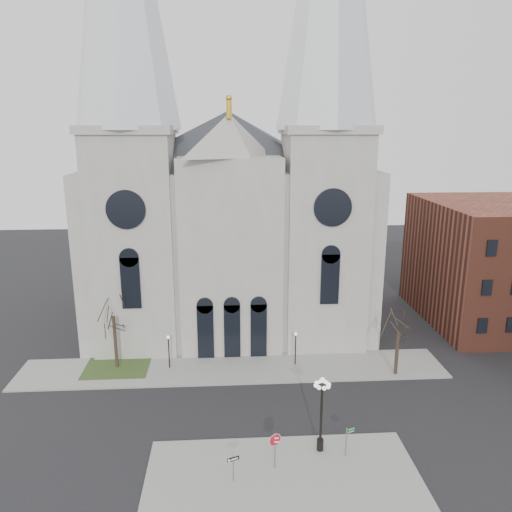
{
  "coord_description": "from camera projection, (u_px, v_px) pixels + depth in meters",
  "views": [
    {
      "loc": [
        -0.54,
        -32.02,
        22.32
      ],
      "look_at": [
        2.0,
        8.0,
        11.87
      ],
      "focal_mm": 35.0,
      "sensor_mm": 36.0,
      "label": 1
    }
  ],
  "objects": [
    {
      "name": "ground",
      "position": [
        236.0,
        440.0,
        36.59
      ],
      "size": [
        160.0,
        160.0,
        0.0
      ],
      "primitive_type": "plane",
      "color": "black",
      "rests_on": "ground"
    },
    {
      "name": "sidewalk_near",
      "position": [
        284.0,
        485.0,
        31.92
      ],
      "size": [
        18.0,
        10.0,
        0.14
      ],
      "primitive_type": "cube",
      "color": "gray",
      "rests_on": "ground"
    },
    {
      "name": "sidewalk_far",
      "position": [
        233.0,
        369.0,
        47.19
      ],
      "size": [
        40.0,
        6.0,
        0.14
      ],
      "primitive_type": "cube",
      "color": "gray",
      "rests_on": "ground"
    },
    {
      "name": "grass_patch",
      "position": [
        117.0,
        367.0,
        47.48
      ],
      "size": [
        6.0,
        5.0,
        0.18
      ],
      "primitive_type": "cube",
      "color": "#31481E",
      "rests_on": "ground"
    },
    {
      "name": "cathedral",
      "position": [
        229.0,
        163.0,
        54.0
      ],
      "size": [
        33.0,
        26.66,
        54.0
      ],
      "color": "#9F9B94",
      "rests_on": "ground"
    },
    {
      "name": "bg_building_brick",
      "position": [
        489.0,
        262.0,
        57.9
      ],
      "size": [
        14.0,
        18.0,
        14.0
      ],
      "primitive_type": "cube",
      "color": "brown",
      "rests_on": "ground"
    },
    {
      "name": "tree_left",
      "position": [
        113.0,
        313.0,
        46.09
      ],
      "size": [
        3.2,
        3.2,
        7.5
      ],
      "color": "black",
      "rests_on": "ground"
    },
    {
      "name": "tree_right",
      "position": [
        399.0,
        330.0,
        45.07
      ],
      "size": [
        3.2,
        3.2,
        6.0
      ],
      "color": "black",
      "rests_on": "ground"
    },
    {
      "name": "ped_lamp_left",
      "position": [
        169.0,
        346.0,
        46.74
      ],
      "size": [
        0.32,
        0.32,
        3.26
      ],
      "color": "black",
      "rests_on": "sidewalk_far"
    },
    {
      "name": "ped_lamp_right",
      "position": [
        296.0,
        343.0,
        47.47
      ],
      "size": [
        0.32,
        0.32,
        3.26
      ],
      "color": "black",
      "rests_on": "sidewalk_far"
    },
    {
      "name": "stop_sign",
      "position": [
        275.0,
        443.0,
        33.0
      ],
      "size": [
        0.94,
        0.1,
        2.59
      ],
      "rotation": [
        0.0,
        0.0,
        0.03
      ],
      "color": "slate",
      "rests_on": "sidewalk_near"
    },
    {
      "name": "globe_lamp",
      "position": [
        322.0,
        405.0,
        34.37
      ],
      "size": [
        1.32,
        1.32,
        5.65
      ],
      "rotation": [
        0.0,
        0.0,
        0.09
      ],
      "color": "black",
      "rests_on": "sidewalk_near"
    },
    {
      "name": "one_way_sign",
      "position": [
        233.0,
        464.0,
        31.86
      ],
      "size": [
        0.78,
        0.33,
        1.87
      ],
      "rotation": [
        0.0,
        0.0,
        0.36
      ],
      "color": "slate",
      "rests_on": "sidewalk_near"
    },
    {
      "name": "street_name_sign",
      "position": [
        347.0,
        439.0,
        34.35
      ],
      "size": [
        0.65,
        0.31,
        2.17
      ],
      "rotation": [
        0.0,
        0.0,
        0.4
      ],
      "color": "slate",
      "rests_on": "sidewalk_near"
    }
  ]
}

